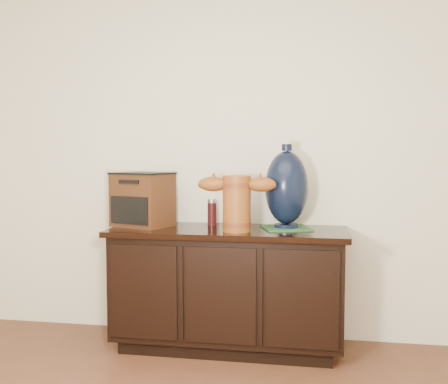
% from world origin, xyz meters
% --- Properties ---
extents(room, '(5.00, 5.00, 5.00)m').
position_xyz_m(room, '(0.00, 0.00, 1.30)').
color(room, '#562F1D').
rests_on(room, ground).
extents(sideboard, '(1.46, 0.56, 0.75)m').
position_xyz_m(sideboard, '(0.00, 2.23, 0.39)').
color(sideboard, black).
rests_on(sideboard, ground).
extents(terracotta_vessel, '(0.47, 0.18, 0.33)m').
position_xyz_m(terracotta_vessel, '(0.07, 2.12, 0.94)').
color(terracotta_vessel, '#934E1A').
rests_on(terracotta_vessel, sideboard).
extents(tv_radio, '(0.42, 0.38, 0.35)m').
position_xyz_m(tv_radio, '(-0.56, 2.25, 0.93)').
color(tv_radio, '#432210').
rests_on(tv_radio, sideboard).
extents(green_mat, '(0.35, 0.35, 0.01)m').
position_xyz_m(green_mat, '(0.35, 2.29, 0.76)').
color(green_mat, '#28592E').
rests_on(green_mat, sideboard).
extents(lamp_base, '(0.33, 0.33, 0.52)m').
position_xyz_m(lamp_base, '(0.35, 2.29, 1.01)').
color(lamp_base, black).
rests_on(lamp_base, green_mat).
extents(spray_can, '(0.06, 0.06, 0.17)m').
position_xyz_m(spray_can, '(-0.13, 2.37, 0.84)').
color(spray_can, '#520E11').
rests_on(spray_can, sideboard).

